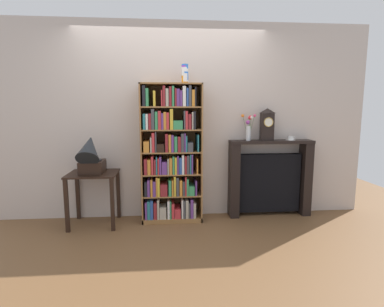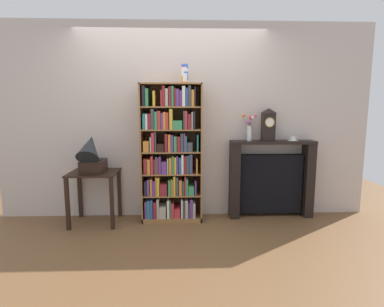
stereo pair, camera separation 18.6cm
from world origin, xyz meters
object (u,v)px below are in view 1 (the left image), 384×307
object	(u,v)px
cup_stack	(185,74)
flower_vase	(249,127)
fireplace_mantel	(269,179)
bookshelf	(171,158)
gramophone	(90,155)
side_table_left	(93,185)
teacup_with_saucer	(291,138)
mantel_clock	(267,124)

from	to	relation	value
cup_stack	flower_vase	xyz separation A→B (m)	(0.86, 0.10, -0.67)
fireplace_mantel	flower_vase	xyz separation A→B (m)	(-0.32, -0.02, 0.71)
bookshelf	gramophone	xyz separation A→B (m)	(-0.98, -0.15, 0.07)
side_table_left	fireplace_mantel	size ratio (longest dim) A/B	0.60
side_table_left	teacup_with_saucer	distance (m)	2.67
mantel_clock	teacup_with_saucer	bearing A→B (deg)	0.35
flower_vase	teacup_with_saucer	bearing A→B (deg)	-0.20
teacup_with_saucer	bookshelf	bearing A→B (deg)	-177.63
cup_stack	fireplace_mantel	xyz separation A→B (m)	(1.17, 0.12, -1.38)
bookshelf	cup_stack	distance (m)	1.07
fireplace_mantel	side_table_left	bearing A→B (deg)	-176.01
gramophone	teacup_with_saucer	distance (m)	2.62
gramophone	fireplace_mantel	distance (m)	2.38
side_table_left	flower_vase	distance (m)	2.15
cup_stack	side_table_left	world-z (taller)	cup_stack
fireplace_mantel	flower_vase	distance (m)	0.78
side_table_left	gramophone	world-z (taller)	gramophone
bookshelf	mantel_clock	size ratio (longest dim) A/B	4.16
bookshelf	side_table_left	xyz separation A→B (m)	(-0.98, -0.08, -0.32)
cup_stack	mantel_clock	xyz separation A→B (m)	(1.11, 0.10, -0.64)
fireplace_mantel	flower_vase	world-z (taller)	flower_vase
mantel_clock	teacup_with_saucer	xyz separation A→B (m)	(0.34, 0.00, -0.19)
cup_stack	teacup_with_saucer	distance (m)	1.67
bookshelf	mantel_clock	distance (m)	1.36
fireplace_mantel	teacup_with_saucer	size ratio (longest dim) A/B	8.56
bookshelf	teacup_with_saucer	xyz separation A→B (m)	(1.63, 0.07, 0.23)
fireplace_mantel	mantel_clock	size ratio (longest dim) A/B	2.63
gramophone	cup_stack	bearing A→B (deg)	5.63
bookshelf	cup_stack	world-z (taller)	cup_stack
fireplace_mantel	mantel_clock	distance (m)	0.75
bookshelf	cup_stack	xyz separation A→B (m)	(0.19, -0.03, 1.06)
flower_vase	cup_stack	bearing A→B (deg)	-173.13
cup_stack	fireplace_mantel	world-z (taller)	cup_stack
fireplace_mantel	flower_vase	size ratio (longest dim) A/B	3.22
gramophone	flower_vase	world-z (taller)	flower_vase
gramophone	fireplace_mantel	size ratio (longest dim) A/B	0.49
mantel_clock	flower_vase	distance (m)	0.25
gramophone	fireplace_mantel	world-z (taller)	gramophone
flower_vase	teacup_with_saucer	xyz separation A→B (m)	(0.59, -0.00, -0.15)
cup_stack	gramophone	size ratio (longest dim) A/B	0.42
mantel_clock	flower_vase	xyz separation A→B (m)	(-0.25, 0.00, -0.04)
mantel_clock	bookshelf	bearing A→B (deg)	-177.11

